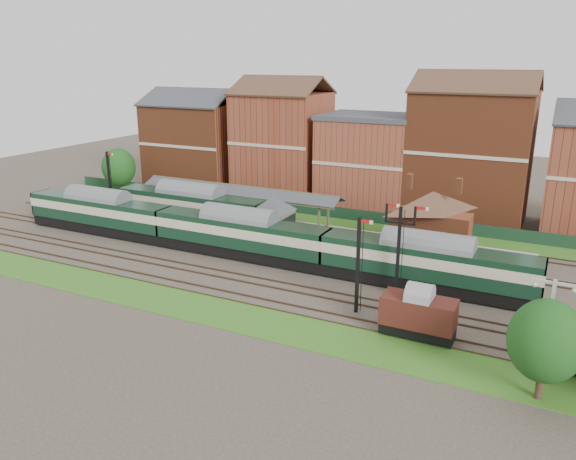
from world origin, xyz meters
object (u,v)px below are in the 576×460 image
at_px(dmu_train, 240,234).
at_px(goods_van_a, 418,314).
at_px(semaphore_bracket, 399,245).
at_px(signal_box, 273,222).
at_px(platform_railcar, 191,206).

distance_m(dmu_train, goods_van_a, 22.48).
distance_m(semaphore_bracket, goods_van_a, 7.85).
relative_size(signal_box, platform_railcar, 0.30).
xyz_separation_m(semaphore_bracket, dmu_train, (-17.17, 2.50, -2.07)).
bearing_deg(goods_van_a, signal_box, 146.43).
xyz_separation_m(semaphore_bracket, platform_railcar, (-27.91, 9.00, -1.98)).
relative_size(semaphore_bracket, dmu_train, 0.14).
relative_size(dmu_train, goods_van_a, 10.72).
relative_size(signal_box, dmu_train, 0.10).
distance_m(signal_box, platform_railcar, 13.28).
relative_size(signal_box, goods_van_a, 1.13).
height_order(semaphore_bracket, goods_van_a, semaphore_bracket).
bearing_deg(semaphore_bracket, platform_railcar, 162.13).
distance_m(signal_box, goods_van_a, 22.19).
bearing_deg(signal_box, goods_van_a, -33.57).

